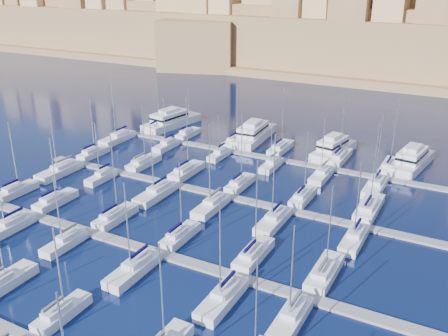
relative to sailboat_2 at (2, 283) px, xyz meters
The scene contains 46 objects.
ground 31.15m from the sailboat_2, 65.63° to the left, with size 600.00×600.00×0.00m, color black.
pontoon_mid_near 20.82m from the sailboat_2, 51.86° to the left, with size 84.00×2.00×0.40m, color slate.
pontoon_mid_far 40.47m from the sailboat_2, 71.48° to the left, with size 84.00×2.00×0.40m, color slate.
pontoon_far 61.72m from the sailboat_2, 77.98° to the left, with size 84.00×2.00×0.40m, color slate.
sailboat_2 is the anchor object (origin of this frame).
sailboat_3 11.31m from the sailboat_2, ahead, with size 2.35×7.84×12.27m.
sailboat_12 30.69m from the sailboat_2, 135.84° to the left, with size 2.47×8.23×14.03m.
sailboat_13 24.98m from the sailboat_2, 120.14° to the left, with size 2.61×8.70×12.48m.
sailboat_14 21.73m from the sailboat_2, 87.89° to the left, with size 2.68×8.93×15.09m.
sailboat_15 25.37m from the sailboat_2, 57.43° to the left, with size 2.47×8.24×12.87m.
sailboat_16 33.85m from the sailboat_2, 40.13° to the left, with size 2.74×9.12×15.20m.
sailboat_17 42.46m from the sailboat_2, 31.32° to the left, with size 2.90×9.66×13.46m.
sailboat_19 16.10m from the sailboat_2, 137.24° to the left, with size 2.73×9.10×13.33m.
sailboat_20 11.55m from the sailboat_2, 91.87° to the left, with size 2.35×7.85×11.84m.
sailboat_21 16.90m from the sailboat_2, 39.04° to the left, with size 2.90×9.68×14.11m.
sailboat_22 28.86m from the sailboat_2, 21.72° to the left, with size 2.88×9.61×15.13m.
sailboat_23 37.34m from the sailboat_2, 17.12° to the left, with size 2.69×8.97×13.58m.
sailboat_24 49.27m from the sailboat_2, 118.23° to the left, with size 2.49×8.30×13.13m.
sailboat_25 45.02m from the sailboat_2, 102.74° to the left, with size 2.80×9.32×13.46m.
sailboat_26 44.17m from the sailboat_2, 89.24° to the left, with size 2.95×9.84×16.20m.
sailboat_27 45.46m from the sailboat_2, 73.48° to the left, with size 2.60×8.65×14.53m.
sailboat_28 50.50m from the sailboat_2, 59.62° to the left, with size 2.58×8.61×13.22m.
sailboat_29 57.95m from the sailboat_2, 50.28° to the left, with size 3.20×10.67×15.91m.
sailboat_30 39.04m from the sailboat_2, 124.44° to the left, with size 3.18×10.58×15.76m.
sailboat_31 36.01m from the sailboat_2, 110.41° to the left, with size 2.23×7.42×12.22m.
sailboat_32 32.44m from the sailboat_2, 87.49° to the left, with size 3.05×10.17×14.13m.
sailboat_33 35.19m from the sailboat_2, 68.62° to the left, with size 2.83×9.43×15.90m.
sailboat_34 40.75m from the sailboat_2, 53.19° to the left, with size 2.92×9.73×15.96m.
sailboat_35 49.95m from the sailboat_2, 41.34° to the left, with size 2.69×8.98×13.70m.
sailboat_36 69.08m from the sailboat_2, 108.19° to the left, with size 2.62×8.73×13.94m.
sailboat_37 66.53m from the sailboat_2, 100.63° to the left, with size 2.48×8.26×12.32m.
sailboat_38 65.88m from the sailboat_2, 89.35° to the left, with size 2.77×9.24×15.45m.
sailboat_39 67.24m from the sailboat_2, 79.65° to the left, with size 2.94×9.79×14.73m.
sailboat_40 71.19m from the sailboat_2, 68.95° to the left, with size 3.12×10.40×15.44m.
sailboat_41 75.39m from the sailboat_2, 61.22° to the left, with size 2.90×9.66×15.56m.
sailboat_42 59.93m from the sailboat_2, 115.02° to the left, with size 3.11×10.37×16.27m.
sailboat_43 56.69m from the sailboat_2, 102.13° to the left, with size 2.43×8.10×12.51m.
sailboat_44 55.76m from the sailboat_2, 88.11° to the left, with size 2.24×7.48×10.24m.
sailboat_45 57.31m from the sailboat_2, 75.48° to the left, with size 2.39×7.98×10.69m.
sailboat_46 60.57m from the sailboat_2, 65.26° to the left, with size 2.68×8.94×12.80m.
sailboat_47 65.22m from the sailboat_2, 56.55° to the left, with size 3.04×10.15×15.30m.
motor_yacht_a 73.44m from the sailboat_2, 106.34° to the left, with size 8.16×18.53×5.25m.
motor_yacht_b 70.44m from the sailboat_2, 87.30° to the left, with size 6.46×17.98×5.25m.
motor_yacht_c 72.92m from the sailboat_2, 71.23° to the left, with size 6.84×15.45×5.25m.
motor_yacht_d 80.34m from the sailboat_2, 60.03° to the left, with size 7.09×16.62×5.25m.
fortified_city 184.59m from the sailboat_2, 86.05° to the left, with size 460.00×108.95×59.52m.
Camera 1 is at (38.30, -62.95, 38.66)m, focal length 40.00 mm.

